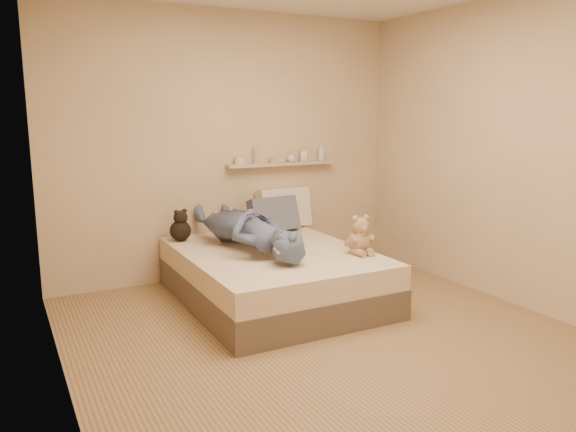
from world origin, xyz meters
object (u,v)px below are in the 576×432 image
dark_plush (180,227)px  pillow_cream (284,208)px  game_console (284,249)px  teddy_bear (360,238)px  pillow_grey (274,215)px  person (248,228)px  wall_shelf (282,164)px  bed (273,275)px

dark_plush → pillow_cream: bearing=5.8°
game_console → teddy_bear: teddy_bear is taller
pillow_grey → person: (-0.52, -0.53, 0.02)m
game_console → dark_plush: dark_plush is taller
pillow_cream → game_console: bearing=-117.2°
pillow_grey → wall_shelf: 0.56m
pillow_cream → pillow_grey: size_ratio=1.10×
teddy_bear → pillow_cream: size_ratio=0.61×
game_console → person: size_ratio=0.11×
teddy_bear → dark_plush: (-1.21, 1.15, -0.01)m
game_console → pillow_grey: size_ratio=0.35×
pillow_cream → pillow_grey: 0.23m
pillow_cream → pillow_grey: bearing=-143.0°
pillow_cream → person: (-0.70, -0.67, -0.01)m
wall_shelf → person: bearing=-133.7°
teddy_bear → pillow_grey: 1.16m
dark_plush → pillow_cream: (1.14, 0.11, 0.07)m
game_console → pillow_cream: size_ratio=0.31×
bed → game_console: bearing=-107.0°
dark_plush → pillow_cream: 1.14m
teddy_bear → person: 0.98m
teddy_bear → pillow_cream: pillow_cream is taller
teddy_bear → wall_shelf: 1.44m
teddy_bear → wall_shelf: (-0.05, 1.35, 0.51)m
pillow_grey → person: bearing=-134.1°
pillow_grey → game_console: bearing=-112.8°
game_console → pillow_grey: (0.51, 1.21, 0.03)m
dark_plush → pillow_grey: size_ratio=0.60×
bed → teddy_bear: 0.83m
bed → pillow_grey: bearing=63.2°
person → wall_shelf: wall_shelf is taller
game_console → wall_shelf: size_ratio=0.14×
dark_plush → pillow_grey: bearing=-1.5°
bed → pillow_cream: size_ratio=3.45×
bed → person: person is taller
person → pillow_cream: bearing=-140.9°
bed → dark_plush: bearing=130.1°
game_console → teddy_bear: bearing=6.1°
bed → pillow_grey: 0.87m
person → wall_shelf: (0.72, 0.75, 0.46)m
wall_shelf → teddy_bear: bearing=-87.7°
dark_plush → bed: bearing=-49.9°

